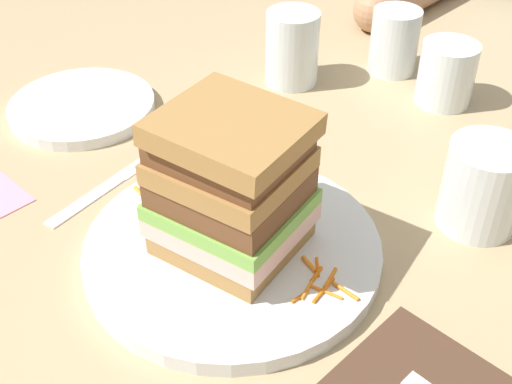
# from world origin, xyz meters

# --- Properties ---
(ground_plane) EXTENTS (3.00, 3.00, 0.00)m
(ground_plane) POSITION_xyz_m (0.00, 0.00, 0.00)
(ground_plane) COLOR tan
(main_plate) EXTENTS (0.26, 0.26, 0.02)m
(main_plate) POSITION_xyz_m (0.01, -0.01, 0.01)
(main_plate) COLOR white
(main_plate) RESTS_ON ground_plane
(sandwich) EXTENTS (0.14, 0.13, 0.13)m
(sandwich) POSITION_xyz_m (0.01, -0.01, 0.08)
(sandwich) COLOR #A87A42
(sandwich) RESTS_ON main_plate
(carrot_shred_0) EXTENTS (0.03, 0.01, 0.00)m
(carrot_shred_0) POSITION_xyz_m (-0.10, -0.02, 0.02)
(carrot_shred_0) COLOR orange
(carrot_shred_0) RESTS_ON main_plate
(carrot_shred_1) EXTENTS (0.03, 0.02, 0.00)m
(carrot_shred_1) POSITION_xyz_m (-0.09, -0.01, 0.02)
(carrot_shred_1) COLOR orange
(carrot_shred_1) RESTS_ON main_plate
(carrot_shred_2) EXTENTS (0.02, 0.01, 0.00)m
(carrot_shred_2) POSITION_xyz_m (-0.08, -0.04, 0.02)
(carrot_shred_2) COLOR orange
(carrot_shred_2) RESTS_ON main_plate
(carrot_shred_3) EXTENTS (0.01, 0.02, 0.00)m
(carrot_shred_3) POSITION_xyz_m (-0.08, -0.03, 0.02)
(carrot_shred_3) COLOR orange
(carrot_shred_3) RESTS_ON main_plate
(carrot_shred_4) EXTENTS (0.02, 0.02, 0.00)m
(carrot_shred_4) POSITION_xyz_m (-0.10, -0.01, 0.02)
(carrot_shred_4) COLOR orange
(carrot_shred_4) RESTS_ON main_plate
(carrot_shred_5) EXTENTS (0.03, 0.01, 0.00)m
(carrot_shred_5) POSITION_xyz_m (-0.07, -0.02, 0.02)
(carrot_shred_5) COLOR orange
(carrot_shred_5) RESTS_ON main_plate
(carrot_shred_6) EXTENTS (0.02, 0.02, 0.00)m
(carrot_shred_6) POSITION_xyz_m (-0.07, -0.04, 0.02)
(carrot_shred_6) COLOR orange
(carrot_shred_6) RESTS_ON main_plate
(carrot_shred_7) EXTENTS (0.03, 0.00, 0.00)m
(carrot_shred_7) POSITION_xyz_m (-0.06, -0.03, 0.02)
(carrot_shred_7) COLOR orange
(carrot_shred_7) RESTS_ON main_plate
(carrot_shred_8) EXTENTS (0.01, 0.02, 0.00)m
(carrot_shred_8) POSITION_xyz_m (0.10, 0.01, 0.02)
(carrot_shred_8) COLOR orange
(carrot_shred_8) RESTS_ON main_plate
(carrot_shred_9) EXTENTS (0.03, 0.00, 0.00)m
(carrot_shred_9) POSITION_xyz_m (0.12, 0.01, 0.02)
(carrot_shred_9) COLOR orange
(carrot_shred_9) RESTS_ON main_plate
(carrot_shred_10) EXTENTS (0.01, 0.02, 0.00)m
(carrot_shred_10) POSITION_xyz_m (0.09, 0.01, 0.02)
(carrot_shred_10) COLOR orange
(carrot_shred_10) RESTS_ON main_plate
(carrot_shred_11) EXTENTS (0.02, 0.01, 0.00)m
(carrot_shred_11) POSITION_xyz_m (0.08, 0.01, 0.02)
(carrot_shred_11) COLOR orange
(carrot_shred_11) RESTS_ON main_plate
(carrot_shred_12) EXTENTS (0.00, 0.02, 0.00)m
(carrot_shred_12) POSITION_xyz_m (0.10, -0.02, 0.02)
(carrot_shred_12) COLOR orange
(carrot_shred_12) RESTS_ON main_plate
(carrot_shred_13) EXTENTS (0.01, 0.03, 0.00)m
(carrot_shred_13) POSITION_xyz_m (0.10, -0.01, 0.02)
(carrot_shred_13) COLOR orange
(carrot_shred_13) RESTS_ON main_plate
(carrot_shred_14) EXTENTS (0.03, 0.01, 0.00)m
(carrot_shred_14) POSITION_xyz_m (0.11, -0.00, 0.02)
(carrot_shred_14) COLOR orange
(carrot_shred_14) RESTS_ON main_plate
(carrot_shred_15) EXTENTS (0.01, 0.03, 0.00)m
(carrot_shred_15) POSITION_xyz_m (0.11, 0.00, 0.02)
(carrot_shred_15) COLOR orange
(carrot_shred_15) RESTS_ON main_plate
(carrot_shred_16) EXTENTS (0.02, 0.02, 0.00)m
(carrot_shred_16) POSITION_xyz_m (0.08, 0.02, 0.02)
(carrot_shred_16) COLOR orange
(carrot_shred_16) RESTS_ON main_plate
(knife) EXTENTS (0.04, 0.20, 0.00)m
(knife) POSITION_xyz_m (-0.16, -0.01, 0.00)
(knife) COLOR silver
(knife) RESTS_ON ground_plane
(juice_glass) EXTENTS (0.07, 0.07, 0.08)m
(juice_glass) POSITION_xyz_m (0.14, 0.18, 0.04)
(juice_glass) COLOR white
(juice_glass) RESTS_ON ground_plane
(empty_tumbler_0) EXTENTS (0.07, 0.07, 0.07)m
(empty_tumbler_0) POSITION_xyz_m (0.00, 0.36, 0.04)
(empty_tumbler_0) COLOR silver
(empty_tumbler_0) RESTS_ON ground_plane
(empty_tumbler_1) EXTENTS (0.06, 0.06, 0.08)m
(empty_tumbler_1) POSITION_xyz_m (-0.09, 0.38, 0.04)
(empty_tumbler_1) COLOR silver
(empty_tumbler_1) RESTS_ON ground_plane
(empty_tumbler_2) EXTENTS (0.07, 0.07, 0.09)m
(empty_tumbler_2) POSITION_xyz_m (-0.17, 0.27, 0.05)
(empty_tumbler_2) COLOR silver
(empty_tumbler_2) RESTS_ON ground_plane
(side_plate) EXTENTS (0.17, 0.17, 0.01)m
(side_plate) POSITION_xyz_m (-0.29, 0.04, 0.01)
(side_plate) COLOR white
(side_plate) RESTS_ON ground_plane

